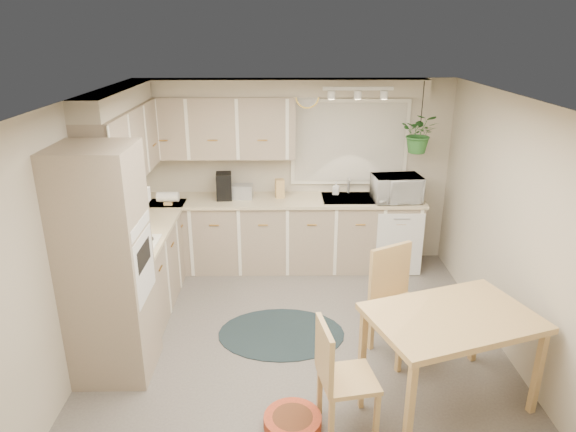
# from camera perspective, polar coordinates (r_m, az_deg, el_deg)

# --- Properties ---
(floor) EXTENTS (4.20, 4.20, 0.00)m
(floor) POSITION_cam_1_polar(r_m,az_deg,el_deg) (5.29, 1.23, -14.01)
(floor) COLOR slate
(floor) RESTS_ON ground
(ceiling) EXTENTS (4.20, 4.20, 0.00)m
(ceiling) POSITION_cam_1_polar(r_m,az_deg,el_deg) (4.42, 1.47, 12.71)
(ceiling) COLOR white
(ceiling) RESTS_ON wall_back
(wall_back) EXTENTS (4.00, 0.04, 2.40)m
(wall_back) POSITION_cam_1_polar(r_m,az_deg,el_deg) (6.72, 0.74, 4.86)
(wall_back) COLOR #B2A893
(wall_back) RESTS_ON floor
(wall_front) EXTENTS (4.00, 0.04, 2.40)m
(wall_front) POSITION_cam_1_polar(r_m,az_deg,el_deg) (2.89, 2.79, -17.71)
(wall_front) COLOR #B2A893
(wall_front) RESTS_ON floor
(wall_left) EXTENTS (0.04, 4.20, 2.40)m
(wall_left) POSITION_cam_1_polar(r_m,az_deg,el_deg) (5.07, -21.90, -1.84)
(wall_left) COLOR #B2A893
(wall_left) RESTS_ON floor
(wall_right) EXTENTS (0.04, 4.20, 2.40)m
(wall_right) POSITION_cam_1_polar(r_m,az_deg,el_deg) (5.19, 23.99, -1.62)
(wall_right) COLOR #B2A893
(wall_right) RESTS_ON floor
(base_cab_left) EXTENTS (0.60, 1.85, 0.90)m
(base_cab_left) POSITION_cam_1_polar(r_m,az_deg,el_deg) (6.03, -15.46, -5.37)
(base_cab_left) COLOR gray
(base_cab_left) RESTS_ON floor
(base_cab_back) EXTENTS (3.60, 0.60, 0.90)m
(base_cab_back) POSITION_cam_1_polar(r_m,az_deg,el_deg) (6.67, -0.95, -2.05)
(base_cab_back) COLOR gray
(base_cab_back) RESTS_ON floor
(counter_left) EXTENTS (0.64, 1.89, 0.04)m
(counter_left) POSITION_cam_1_polar(r_m,az_deg,el_deg) (5.84, -15.79, -1.20)
(counter_left) COLOR #C1B48D
(counter_left) RESTS_ON base_cab_left
(counter_back) EXTENTS (3.64, 0.64, 0.04)m
(counter_back) POSITION_cam_1_polar(r_m,az_deg,el_deg) (6.50, -0.97, 1.75)
(counter_back) COLOR #C1B48D
(counter_back) RESTS_ON base_cab_back
(oven_stack) EXTENTS (0.65, 0.65, 2.10)m
(oven_stack) POSITION_cam_1_polar(r_m,az_deg,el_deg) (4.69, -19.52, -5.28)
(oven_stack) COLOR gray
(oven_stack) RESTS_ON floor
(wall_oven_face) EXTENTS (0.02, 0.56, 0.58)m
(wall_oven_face) POSITION_cam_1_polar(r_m,az_deg,el_deg) (4.60, -15.72, -5.37)
(wall_oven_face) COLOR silver
(wall_oven_face) RESTS_ON oven_stack
(upper_cab_left) EXTENTS (0.35, 2.00, 0.75)m
(upper_cab_left) POSITION_cam_1_polar(r_m,az_deg,el_deg) (5.74, -17.65, 7.70)
(upper_cab_left) COLOR gray
(upper_cab_left) RESTS_ON wall_left
(upper_cab_back) EXTENTS (2.00, 0.35, 0.75)m
(upper_cab_back) POSITION_cam_1_polar(r_m,az_deg,el_deg) (6.46, -8.23, 9.73)
(upper_cab_back) COLOR gray
(upper_cab_back) RESTS_ON wall_back
(soffit_left) EXTENTS (0.30, 2.00, 0.20)m
(soffit_left) POSITION_cam_1_polar(r_m,az_deg,el_deg) (5.68, -18.41, 12.37)
(soffit_left) COLOR #B2A893
(soffit_left) RESTS_ON wall_left
(soffit_back) EXTENTS (3.60, 0.30, 0.20)m
(soffit_back) POSITION_cam_1_polar(r_m,az_deg,el_deg) (6.36, -1.04, 14.10)
(soffit_back) COLOR #B2A893
(soffit_back) RESTS_ON wall_back
(cooktop) EXTENTS (0.52, 0.58, 0.02)m
(cooktop) POSITION_cam_1_polar(r_m,az_deg,el_deg) (5.32, -17.23, -3.20)
(cooktop) COLOR silver
(cooktop) RESTS_ON counter_left
(range_hood) EXTENTS (0.40, 0.60, 0.14)m
(range_hood) POSITION_cam_1_polar(r_m,az_deg,el_deg) (5.17, -17.96, 1.44)
(range_hood) COLOR silver
(range_hood) RESTS_ON upper_cab_left
(window_blinds) EXTENTS (1.40, 0.02, 1.00)m
(window_blinds) POSITION_cam_1_polar(r_m,az_deg,el_deg) (6.65, 6.87, 8.11)
(window_blinds) COLOR beige
(window_blinds) RESTS_ON wall_back
(window_frame) EXTENTS (1.50, 0.02, 1.10)m
(window_frame) POSITION_cam_1_polar(r_m,az_deg,el_deg) (6.66, 6.86, 8.12)
(window_frame) COLOR silver
(window_frame) RESTS_ON wall_back
(sink) EXTENTS (0.70, 0.48, 0.10)m
(sink) POSITION_cam_1_polar(r_m,az_deg,el_deg) (6.57, 6.91, 1.63)
(sink) COLOR #A9ACB1
(sink) RESTS_ON counter_back
(dishwasher_front) EXTENTS (0.58, 0.02, 0.83)m
(dishwasher_front) POSITION_cam_1_polar(r_m,az_deg,el_deg) (6.56, 12.28, -3.18)
(dishwasher_front) COLOR silver
(dishwasher_front) RESTS_ON base_cab_back
(track_light_bar) EXTENTS (0.80, 0.04, 0.04)m
(track_light_bar) POSITION_cam_1_polar(r_m,az_deg,el_deg) (6.02, 7.79, 13.86)
(track_light_bar) COLOR silver
(track_light_bar) RESTS_ON ceiling
(wall_clock) EXTENTS (0.30, 0.03, 0.30)m
(wall_clock) POSITION_cam_1_polar(r_m,az_deg,el_deg) (6.50, 2.14, 13.15)
(wall_clock) COLOR gold
(wall_clock) RESTS_ON wall_back
(dining_table) EXTENTS (1.51, 1.24, 0.82)m
(dining_table) POSITION_cam_1_polar(r_m,az_deg,el_deg) (4.59, 17.30, -14.83)
(dining_table) COLOR tan
(dining_table) RESTS_ON floor
(chair_left) EXTENTS (0.50, 0.50, 0.93)m
(chair_left) POSITION_cam_1_polar(r_m,az_deg,el_deg) (4.14, 6.74, -17.27)
(chair_left) COLOR tan
(chair_left) RESTS_ON floor
(chair_back) EXTENTS (0.67, 0.67, 1.05)m
(chair_back) POSITION_cam_1_polar(r_m,az_deg,el_deg) (5.00, 12.72, -9.67)
(chair_back) COLOR tan
(chair_back) RESTS_ON floor
(braided_rug) EXTENTS (1.32, 1.00, 0.01)m
(braided_rug) POSITION_cam_1_polar(r_m,az_deg,el_deg) (5.44, -0.74, -12.92)
(braided_rug) COLOR black
(braided_rug) RESTS_ON floor
(pet_bed) EXTENTS (0.55, 0.55, 0.11)m
(pet_bed) POSITION_cam_1_polar(r_m,az_deg,el_deg) (4.36, 0.51, -21.92)
(pet_bed) COLOR #C64427
(pet_bed) RESTS_ON floor
(microwave) EXTENTS (0.61, 0.38, 0.39)m
(microwave) POSITION_cam_1_polar(r_m,az_deg,el_deg) (6.50, 11.99, 3.33)
(microwave) COLOR silver
(microwave) RESTS_ON counter_back
(soap_bottle) EXTENTS (0.12, 0.19, 0.08)m
(soap_bottle) POSITION_cam_1_polar(r_m,az_deg,el_deg) (6.67, 5.34, 2.69)
(soap_bottle) COLOR silver
(soap_bottle) RESTS_ON counter_back
(hanging_plant) EXTENTS (0.55, 0.58, 0.37)m
(hanging_plant) POSITION_cam_1_polar(r_m,az_deg,el_deg) (6.42, 14.40, 8.43)
(hanging_plant) COLOR #275E25
(hanging_plant) RESTS_ON ceiling
(coffee_maker) EXTENTS (0.21, 0.25, 0.33)m
(coffee_maker) POSITION_cam_1_polar(r_m,az_deg,el_deg) (6.49, -7.12, 3.32)
(coffee_maker) COLOR black
(coffee_maker) RESTS_ON counter_back
(toaster) EXTENTS (0.30, 0.18, 0.18)m
(toaster) POSITION_cam_1_polar(r_m,az_deg,el_deg) (6.51, -5.25, 2.73)
(toaster) COLOR #A9ACB1
(toaster) RESTS_ON counter_back
(knife_block) EXTENTS (0.12, 0.12, 0.24)m
(knife_block) POSITION_cam_1_polar(r_m,az_deg,el_deg) (6.51, -0.92, 3.08)
(knife_block) COLOR tan
(knife_block) RESTS_ON counter_back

